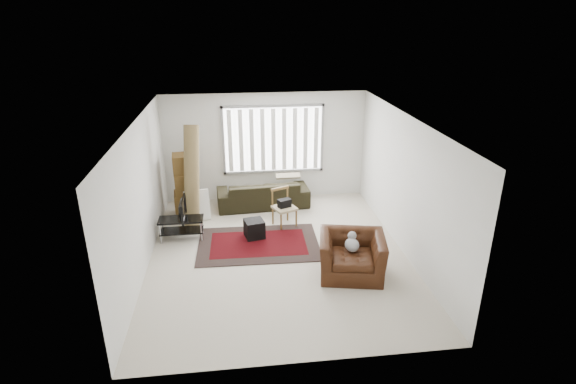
# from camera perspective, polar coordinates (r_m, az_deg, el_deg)

# --- Properties ---
(room) EXTENTS (6.00, 6.02, 2.71)m
(room) POSITION_cam_1_polar(r_m,az_deg,el_deg) (8.78, -1.49, 3.80)
(room) COLOR beige
(room) RESTS_ON ground
(persian_rug) EXTENTS (2.52, 1.71, 0.02)m
(persian_rug) POSITION_cam_1_polar(r_m,az_deg,el_deg) (9.40, -3.77, -6.58)
(persian_rug) COLOR black
(persian_rug) RESTS_ON ground
(tv_stand) EXTENTS (0.93, 0.42, 0.46)m
(tv_stand) POSITION_cam_1_polar(r_m,az_deg,el_deg) (9.72, -13.39, -4.01)
(tv_stand) COLOR black
(tv_stand) RESTS_ON ground
(tv) EXTENTS (0.10, 0.75, 0.43)m
(tv) POSITION_cam_1_polar(r_m,az_deg,el_deg) (9.58, -13.57, -2.15)
(tv) COLOR black
(tv) RESTS_ON tv_stand
(subwoofer) EXTENTS (0.46, 0.46, 0.39)m
(subwoofer) POSITION_cam_1_polar(r_m,az_deg,el_deg) (9.58, -4.30, -4.66)
(subwoofer) COLOR black
(subwoofer) RESTS_ON persian_rug
(moving_boxes) EXTENTS (0.66, 0.61, 1.47)m
(moving_boxes) POSITION_cam_1_polar(r_m,az_deg,el_deg) (10.76, -12.77, 0.64)
(moving_boxes) COLOR brown
(moving_boxes) RESTS_ON ground
(white_flatpack) EXTENTS (0.60, 0.34, 0.71)m
(white_flatpack) POSITION_cam_1_polar(r_m,az_deg,el_deg) (10.51, -11.45, -1.69)
(white_flatpack) COLOR silver
(white_flatpack) RESTS_ON ground
(rolled_rug) EXTENTS (0.51, 0.87, 2.24)m
(rolled_rug) POSITION_cam_1_polar(r_m,az_deg,el_deg) (10.16, -12.13, 2.06)
(rolled_rug) COLOR brown
(rolled_rug) RESTS_ON ground
(sofa) EXTENTS (2.28, 1.10, 0.86)m
(sofa) POSITION_cam_1_polar(r_m,az_deg,el_deg) (11.04, -3.20, 0.30)
(sofa) COLOR black
(sofa) RESTS_ON ground
(side_chair) EXTENTS (0.60, 0.60, 0.85)m
(side_chair) POSITION_cam_1_polar(r_m,az_deg,el_deg) (10.00, -0.51, -1.77)
(side_chair) COLOR #9D8C66
(side_chair) RESTS_ON ground
(armchair) EXTENTS (1.35, 1.23, 0.87)m
(armchair) POSITION_cam_1_polar(r_m,az_deg,el_deg) (8.28, 8.10, -7.62)
(armchair) COLOR #35190A
(armchair) RESTS_ON ground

